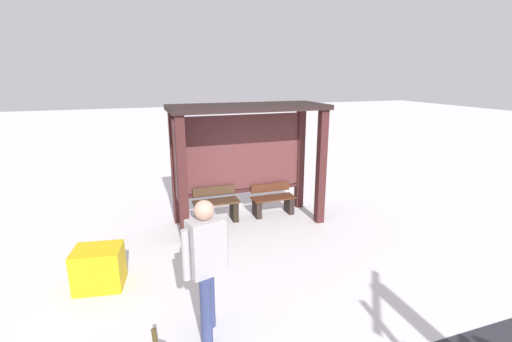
{
  "coord_description": "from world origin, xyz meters",
  "views": [
    {
      "loc": [
        -2.32,
        -7.08,
        3.19
      ],
      "look_at": [
        0.02,
        -0.43,
        1.28
      ],
      "focal_mm": 25.24,
      "sensor_mm": 36.0,
      "label": 1
    }
  ],
  "objects_px": {
    "bench_left_inside": "(216,207)",
    "grit_bin": "(99,268)",
    "bus_shelter": "(241,141)",
    "person_walking": "(206,259)",
    "bench_center_inside": "(273,202)"
  },
  "relations": [
    {
      "from": "bench_left_inside",
      "to": "grit_bin",
      "type": "bearing_deg",
      "value": -140.61
    },
    {
      "from": "bus_shelter",
      "to": "person_walking",
      "type": "relative_size",
      "value": 1.81
    },
    {
      "from": "bus_shelter",
      "to": "bench_center_inside",
      "type": "relative_size",
      "value": 3.23
    },
    {
      "from": "bench_center_inside",
      "to": "grit_bin",
      "type": "distance_m",
      "value": 4.09
    },
    {
      "from": "person_walking",
      "to": "grit_bin",
      "type": "distance_m",
      "value": 2.23
    },
    {
      "from": "bus_shelter",
      "to": "person_walking",
      "type": "xyz_separation_m",
      "value": [
        -1.5,
        -3.42,
        -0.74
      ]
    },
    {
      "from": "bus_shelter",
      "to": "bench_left_inside",
      "type": "xyz_separation_m",
      "value": [
        -0.58,
        0.06,
        -1.45
      ]
    },
    {
      "from": "person_walking",
      "to": "grit_bin",
      "type": "xyz_separation_m",
      "value": [
        -1.36,
        1.61,
        -0.74
      ]
    },
    {
      "from": "bus_shelter",
      "to": "grit_bin",
      "type": "bearing_deg",
      "value": -147.64
    },
    {
      "from": "bench_center_inside",
      "to": "person_walking",
      "type": "xyz_separation_m",
      "value": [
        -2.27,
        -3.48,
        0.75
      ]
    },
    {
      "from": "bench_left_inside",
      "to": "grit_bin",
      "type": "relative_size",
      "value": 1.44
    },
    {
      "from": "bus_shelter",
      "to": "person_walking",
      "type": "bearing_deg",
      "value": -113.74
    },
    {
      "from": "bus_shelter",
      "to": "bench_left_inside",
      "type": "bearing_deg",
      "value": 174.16
    },
    {
      "from": "grit_bin",
      "to": "bench_left_inside",
      "type": "bearing_deg",
      "value": 39.39
    },
    {
      "from": "bus_shelter",
      "to": "person_walking",
      "type": "height_order",
      "value": "bus_shelter"
    }
  ]
}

